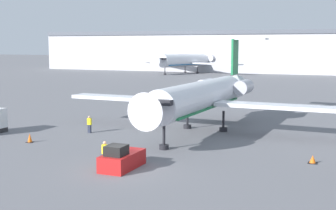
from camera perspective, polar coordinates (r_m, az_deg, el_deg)
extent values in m
plane|color=slate|center=(32.70, -5.87, -8.03)|extent=(600.00, 600.00, 0.00)
cube|color=#B2B2B7|center=(148.44, 16.97, 5.99)|extent=(180.00, 16.00, 11.82)
cube|color=#4C515B|center=(148.46, 17.07, 8.50)|extent=(180.00, 16.80, 1.20)
cylinder|color=silver|center=(46.08, 3.91, 1.03)|extent=(3.66, 18.72, 3.01)
cone|color=silver|center=(36.52, -1.98, -0.63)|extent=(3.09, 2.51, 3.01)
cube|color=black|center=(37.30, -1.31, 0.36)|extent=(2.58, 0.79, 0.44)
cone|color=silver|center=(56.41, 7.89, 2.14)|extent=(2.82, 3.40, 2.71)
cube|color=#19723F|center=(46.20, 3.90, -0.18)|extent=(3.29, 16.85, 0.20)
cube|color=silver|center=(44.82, 14.38, -0.24)|extent=(13.79, 2.81, 0.36)
cube|color=silver|center=(50.53, -4.61, 0.81)|extent=(13.79, 2.81, 0.36)
cylinder|color=#ADADB7|center=(52.76, 9.21, 2.16)|extent=(1.69, 3.06, 1.59)
cylinder|color=#ADADB7|center=(54.11, 4.67, 2.36)|extent=(1.69, 3.06, 1.59)
cube|color=#19723F|center=(56.84, 8.15, 5.84)|extent=(0.32, 2.21, 4.25)
cube|color=silver|center=(56.82, 8.19, 7.97)|extent=(7.70, 2.07, 0.20)
cylinder|color=black|center=(38.90, -0.50, -3.93)|extent=(0.24, 0.24, 2.08)
cylinder|color=black|center=(39.07, -0.50, -5.14)|extent=(0.80, 0.80, 0.40)
cylinder|color=black|center=(48.54, 2.37, -1.67)|extent=(0.24, 0.24, 2.08)
cylinder|color=black|center=(48.68, 2.37, -2.65)|extent=(0.80, 0.80, 0.40)
cylinder|color=black|center=(47.21, 6.77, -1.97)|extent=(0.24, 0.24, 2.08)
cylinder|color=black|center=(47.36, 6.75, -2.97)|extent=(0.80, 0.80, 0.40)
cube|color=#B21919|center=(33.29, -5.59, -6.75)|extent=(1.87, 3.87, 1.13)
cube|color=black|center=(32.35, -6.33, -5.51)|extent=(1.31, 1.39, 0.70)
cube|color=black|center=(34.93, -4.13, -6.34)|extent=(1.68, 0.30, 0.68)
cube|color=#232838|center=(34.20, -7.69, -6.62)|extent=(0.32, 0.20, 0.86)
cube|color=yellow|center=(34.02, -7.71, -5.36)|extent=(0.40, 0.24, 0.68)
sphere|color=tan|center=(33.92, -7.73, -4.59)|extent=(0.25, 0.25, 0.25)
cube|color=#232838|center=(46.89, -9.55, -2.87)|extent=(0.32, 0.20, 0.82)
cube|color=yellow|center=(46.76, -9.57, -1.99)|extent=(0.40, 0.24, 0.65)
sphere|color=tan|center=(46.70, -9.58, -1.46)|extent=(0.24, 0.24, 0.24)
cube|color=black|center=(43.62, -16.48, -4.36)|extent=(0.58, 0.58, 0.04)
cone|color=orange|center=(43.54, -16.50, -3.83)|extent=(0.41, 0.41, 0.79)
cube|color=black|center=(36.23, 17.21, -6.76)|extent=(0.66, 0.66, 0.04)
cone|color=orange|center=(36.17, 17.23, -6.31)|extent=(0.47, 0.47, 0.56)
cylinder|color=silver|center=(142.09, 2.40, 5.49)|extent=(11.47, 21.46, 3.85)
cone|color=silver|center=(133.18, -1.15, 5.37)|extent=(4.71, 4.28, 3.85)
cube|color=black|center=(134.02, -0.77, 5.67)|extent=(3.30, 1.85, 0.44)
cone|color=silver|center=(151.94, 5.66, 5.58)|extent=(4.78, 5.21, 3.47)
cube|color=#0C5999|center=(142.14, 2.40, 4.99)|extent=(10.32, 19.32, 0.20)
cube|color=silver|center=(136.34, 5.93, 5.01)|extent=(16.70, 9.08, 0.36)
cube|color=silver|center=(149.93, -0.26, 5.26)|extent=(16.70, 9.08, 0.36)
cylinder|color=#ADADB7|center=(147.16, 5.59, 5.71)|extent=(2.96, 3.52, 2.00)
cylinder|color=#ADADB7|center=(150.75, 3.90, 5.77)|extent=(2.96, 3.52, 2.00)
cube|color=#0C5999|center=(152.53, 5.88, 7.25)|extent=(1.03, 2.14, 5.00)
cube|color=silver|center=(152.55, 5.89, 8.19)|extent=(9.03, 4.97, 0.20)
cylinder|color=black|center=(135.11, -0.38, 4.14)|extent=(0.24, 0.24, 2.09)
cylinder|color=black|center=(135.16, -0.38, 3.78)|extent=(0.80, 0.80, 0.40)
cylinder|color=black|center=(145.14, 2.10, 4.36)|extent=(0.24, 0.24, 2.09)
cylinder|color=black|center=(145.18, 2.10, 4.03)|extent=(0.80, 0.80, 0.40)
cylinder|color=black|center=(141.83, 3.60, 4.28)|extent=(0.24, 0.24, 2.09)
cylinder|color=black|center=(141.88, 3.60, 3.94)|extent=(0.80, 0.80, 0.40)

